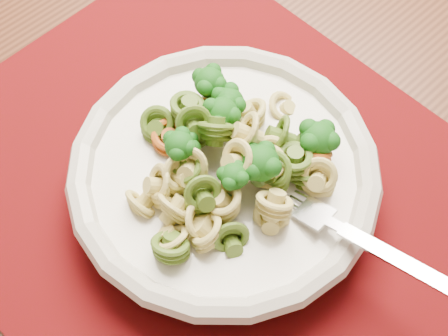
% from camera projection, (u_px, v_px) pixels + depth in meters
% --- Properties ---
extents(dining_table, '(1.74, 1.41, 0.76)m').
position_uv_depth(dining_table, '(270.00, 173.00, 0.64)').
color(dining_table, '#532A17').
rests_on(dining_table, ground).
extents(placemat, '(0.59, 0.52, 0.00)m').
position_uv_depth(placemat, '(224.00, 200.00, 0.52)').
color(placemat, '#50030C').
rests_on(placemat, dining_table).
extents(pasta_bowl, '(0.25, 0.25, 0.05)m').
position_uv_depth(pasta_bowl, '(224.00, 175.00, 0.49)').
color(pasta_bowl, beige).
rests_on(pasta_bowl, placemat).
extents(pasta_broccoli_heap, '(0.21, 0.21, 0.06)m').
position_uv_depth(pasta_broccoli_heap, '(224.00, 164.00, 0.48)').
color(pasta_broccoli_heap, tan).
rests_on(pasta_broccoli_heap, pasta_bowl).
extents(fork, '(0.18, 0.07, 0.08)m').
position_uv_depth(fork, '(314.00, 213.00, 0.46)').
color(fork, silver).
rests_on(fork, pasta_bowl).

